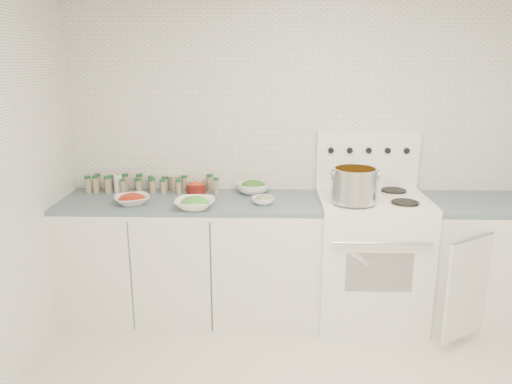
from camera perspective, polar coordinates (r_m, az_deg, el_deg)
name	(u,v)px	position (r m, az deg, el deg)	size (l,w,h in m)	color
room_walls	(327,133)	(2.28, 8.16, 6.73)	(3.54, 3.04, 2.52)	white
counter_left	(192,258)	(3.76, -7.31, -7.49)	(1.85, 0.62, 0.90)	white
stove	(369,254)	(3.77, 12.84, -6.93)	(0.76, 0.70, 1.36)	white
counter_right	(482,261)	(4.03, 24.43, -7.20)	(0.89, 0.85, 0.90)	white
stock_pot	(355,184)	(3.39, 11.20, 0.95)	(0.32, 0.30, 0.23)	silver
bowl_tomato	(132,199)	(3.57, -13.99, -0.82)	(0.31, 0.31, 0.08)	white
bowl_snowpea	(195,203)	(3.38, -7.00, -1.27)	(0.28, 0.28, 0.09)	white
bowl_broccoli	(253,187)	(3.74, -0.34, 0.56)	(0.26, 0.26, 0.10)	white
bowl_zucchini	(263,200)	(3.46, 0.80, -0.91)	(0.18, 0.18, 0.06)	white
bowl_pepper	(197,188)	(3.76, -6.82, 0.51)	(0.15, 0.15, 0.09)	#5F1410
salt_canister	(118,184)	(3.91, -15.47, 0.91)	(0.06, 0.06, 0.13)	white
tin_can	(175,183)	(3.87, -9.29, 1.01)	(0.09, 0.09, 0.11)	#B7AB9B
spice_cluster	(141,184)	(3.87, -13.00, 0.91)	(1.01, 0.15, 0.13)	gray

